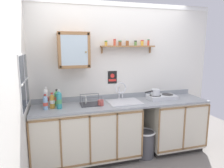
# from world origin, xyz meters

# --- Properties ---
(floor) EXTENTS (5.84, 5.84, 0.00)m
(floor) POSITION_xyz_m (0.00, 0.00, 0.00)
(floor) COLOR slate
(floor) RESTS_ON ground
(back_wall) EXTENTS (3.44, 0.07, 2.50)m
(back_wall) POSITION_xyz_m (0.00, 0.62, 1.26)
(back_wall) COLOR silver
(back_wall) RESTS_ON ground
(side_wall_left) EXTENTS (0.05, 3.40, 2.50)m
(side_wall_left) POSITION_xyz_m (-1.45, -0.30, 1.25)
(side_wall_left) COLOR silver
(side_wall_left) RESTS_ON ground
(lower_cabinet_run) EXTENTS (1.63, 0.60, 0.88)m
(lower_cabinet_run) POSITION_xyz_m (-0.60, 0.30, 0.45)
(lower_cabinet_run) COLOR black
(lower_cabinet_run) RESTS_ON ground
(lower_cabinet_run_right) EXTENTS (0.94, 0.60, 0.88)m
(lower_cabinet_run_right) POSITION_xyz_m (0.94, 0.30, 0.45)
(lower_cabinet_run_right) COLOR black
(lower_cabinet_run_right) RESTS_ON ground
(countertop) EXTENTS (2.80, 0.62, 0.03)m
(countertop) POSITION_xyz_m (0.00, 0.30, 0.90)
(countertop) COLOR gray
(countertop) RESTS_ON lower_cabinet_run
(backsplash) EXTENTS (2.80, 0.02, 0.08)m
(backsplash) POSITION_xyz_m (0.00, 0.59, 0.95)
(backsplash) COLOR gray
(backsplash) RESTS_ON countertop
(sink) EXTENTS (0.52, 0.47, 0.44)m
(sink) POSITION_xyz_m (0.02, 0.34, 0.89)
(sink) COLOR silver
(sink) RESTS_ON countertop
(hot_plate_stove) EXTENTS (0.48, 0.27, 0.07)m
(hot_plate_stove) POSITION_xyz_m (0.70, 0.32, 0.95)
(hot_plate_stove) COLOR silver
(hot_plate_stove) RESTS_ON countertop
(saucepan) EXTENTS (0.31, 0.18, 0.10)m
(saucepan) POSITION_xyz_m (0.58, 0.34, 1.04)
(saucepan) COLOR silver
(saucepan) RESTS_ON hot_plate_stove
(bottle_opaque_white_0) EXTENTS (0.08, 0.08, 0.30)m
(bottle_opaque_white_0) POSITION_xyz_m (-1.17, 0.38, 1.05)
(bottle_opaque_white_0) COLOR white
(bottle_opaque_white_0) RESTS_ON countertop
(bottle_detergent_teal_1) EXTENTS (0.08, 0.08, 0.28)m
(bottle_detergent_teal_1) POSITION_xyz_m (-0.99, 0.26, 1.04)
(bottle_detergent_teal_1) COLOR teal
(bottle_detergent_teal_1) RESTS_ON countertop
(bottle_soda_green_2) EXTENTS (0.08, 0.08, 0.26)m
(bottle_soda_green_2) POSITION_xyz_m (-1.01, 0.41, 1.03)
(bottle_soda_green_2) COLOR #4CB266
(bottle_soda_green_2) RESTS_ON countertop
(bottle_water_blue_3) EXTENTS (0.07, 0.07, 0.22)m
(bottle_water_blue_3) POSITION_xyz_m (-1.18, 0.27, 1.01)
(bottle_water_blue_3) COLOR #8CB7E0
(bottle_water_blue_3) RESTS_ON countertop
(bottle_juice_amber_4) EXTENTS (0.08, 0.08, 0.23)m
(bottle_juice_amber_4) POSITION_xyz_m (-1.08, 0.31, 1.02)
(bottle_juice_amber_4) COLOR gold
(bottle_juice_amber_4) RESTS_ON countertop
(dish_rack) EXTENTS (0.32, 0.26, 0.16)m
(dish_rack) POSITION_xyz_m (-0.53, 0.33, 0.94)
(dish_rack) COLOR #333338
(dish_rack) RESTS_ON countertop
(mug) EXTENTS (0.09, 0.13, 0.09)m
(mug) POSITION_xyz_m (-0.38, 0.24, 0.96)
(mug) COLOR #B24C47
(mug) RESTS_ON countertop
(wall_cabinet) EXTENTS (0.47, 0.30, 0.53)m
(wall_cabinet) POSITION_xyz_m (-0.74, 0.46, 1.74)
(wall_cabinet) COLOR #996B42
(spice_shelf) EXTENTS (0.91, 0.14, 0.23)m
(spice_shelf) POSITION_xyz_m (0.15, 0.53, 1.81)
(spice_shelf) COLOR #996B42
(warning_sign) EXTENTS (0.16, 0.01, 0.21)m
(warning_sign) POSITION_xyz_m (-0.10, 0.59, 1.28)
(warning_sign) COLOR black
(window) EXTENTS (0.03, 0.73, 0.71)m
(window) POSITION_xyz_m (-1.42, 0.11, 1.36)
(window) COLOR #262D38
(trash_bin) EXTENTS (0.32, 0.32, 0.44)m
(trash_bin) POSITION_xyz_m (0.35, 0.18, 0.23)
(trash_bin) COLOR #4C4C51
(trash_bin) RESTS_ON ground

